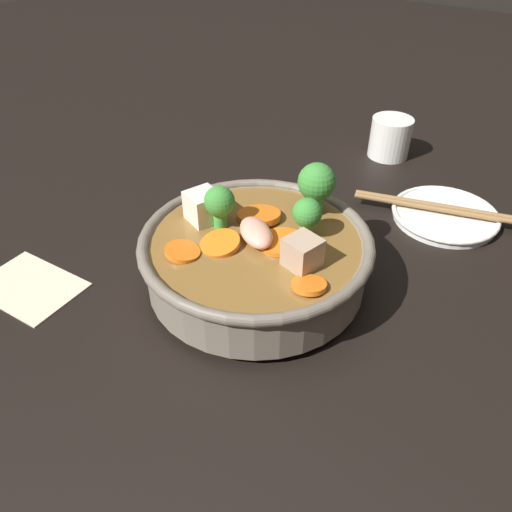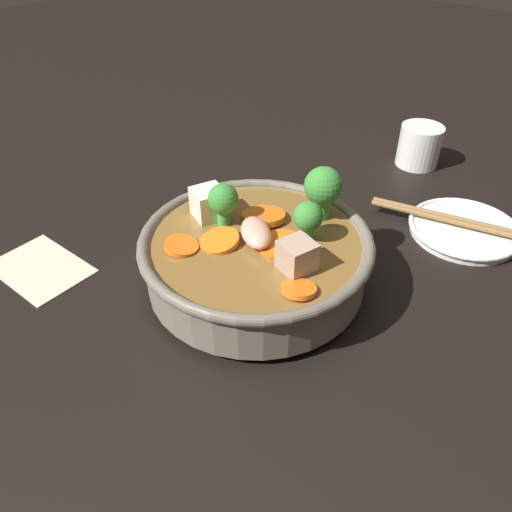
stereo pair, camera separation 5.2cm
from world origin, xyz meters
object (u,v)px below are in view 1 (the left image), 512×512
Objects in this scene: stirfry_bowl at (257,253)px; chopsticks_pair at (446,209)px; tea_cup at (390,137)px; side_saucer at (445,215)px.

stirfry_bowl is 1.05× the size of chopsticks_pair.
stirfry_bowl is 3.84× the size of tea_cup.
side_saucer is 2.15× the size of tea_cup.
tea_cup reaches higher than chopsticks_pair.
side_saucer is 0.01m from chopsticks_pair.
side_saucer is at bearing 0.00° from chopsticks_pair.
tea_cup is (-0.01, 0.37, -0.01)m from stirfry_bowl.
tea_cup is 0.19m from chopsticks_pair.
chopsticks_pair is (0.13, -0.13, -0.01)m from tea_cup.
side_saucer is 0.59× the size of chopsticks_pair.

